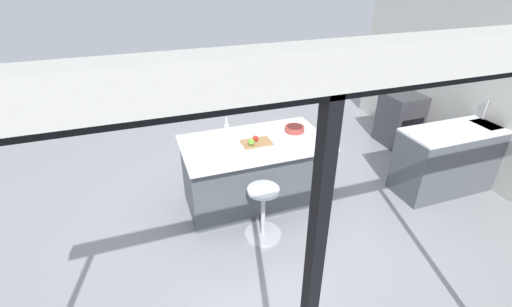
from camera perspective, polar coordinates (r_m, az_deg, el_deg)
The scene contains 11 objects.
ground_plane at distance 4.78m, azimuth 3.00°, elevation -8.68°, with size 8.13×8.13×0.00m, color gray.
interior_partition_left at distance 5.99m, azimuth 32.74°, elevation 9.35°, with size 0.15×5.26×2.72m.
sink_cabinet at distance 5.83m, azimuth 30.80°, elevation -0.23°, with size 2.13×0.60×1.20m.
oven_range at distance 6.70m, azimuth 22.09°, elevation 5.17°, with size 0.60×0.61×0.89m.
kitchen_island at distance 4.64m, azimuth -0.40°, elevation -2.87°, with size 1.79×1.03×0.92m.
stool_by_window at distance 4.16m, azimuth 1.14°, elevation -9.66°, with size 0.44×0.44×0.67m.
cutting_board at distance 4.34m, azimuth 0.10°, elevation 1.77°, with size 0.36×0.24×0.02m, color olive.
apple_green at distance 4.25m, azimuth -0.75°, elevation 1.88°, with size 0.08×0.08×0.08m, color #609E2D.
apple_red at distance 4.34m, azimuth -0.09°, elevation 2.44°, with size 0.07×0.07×0.07m, color red.
water_bottle at distance 4.36m, azimuth -4.68°, elevation 3.45°, with size 0.06×0.06×0.31m.
fruit_bowl at distance 4.66m, azimuth 6.21°, elevation 4.00°, with size 0.25×0.25×0.07m.
Camera 1 is at (1.49, 3.48, 2.92)m, focal length 24.94 mm.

